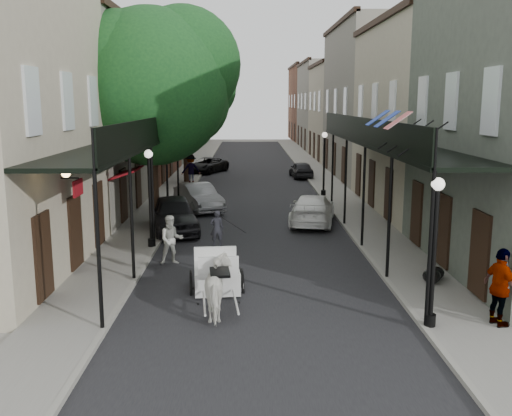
{
  "coord_description": "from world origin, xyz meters",
  "views": [
    {
      "loc": [
        -0.43,
        -15.29,
        5.6
      ],
      "look_at": [
        -0.09,
        6.02,
        1.6
      ],
      "focal_mm": 40.0,
      "sensor_mm": 36.0,
      "label": 1
    }
  ],
  "objects_px": {
    "carriage": "(216,255)",
    "pedestrian_sidewalk_left": "(191,169)",
    "car_right_far": "(301,170)",
    "lamppost_right_near": "(434,250)",
    "horse": "(220,288)",
    "car_left_far": "(207,165)",
    "pedestrian_sidewalk_right": "(501,287)",
    "car_left_mid": "(198,197)",
    "pedestrian_walking": "(171,240)",
    "lamppost_right_far": "(324,163)",
    "tree_near": "(160,81)",
    "car_right_near": "(313,209)",
    "car_left_near": "(174,214)",
    "lamppost_left": "(150,197)",
    "tree_far": "(191,98)"
  },
  "relations": [
    {
      "from": "carriage",
      "to": "pedestrian_sidewalk_left",
      "type": "height_order",
      "value": "carriage"
    },
    {
      "from": "horse",
      "to": "car_left_far",
      "type": "relative_size",
      "value": 0.42
    },
    {
      "from": "pedestrian_walking",
      "to": "pedestrian_sidewalk_right",
      "type": "relative_size",
      "value": 0.88
    },
    {
      "from": "tree_near",
      "to": "pedestrian_walking",
      "type": "height_order",
      "value": "tree_near"
    },
    {
      "from": "tree_near",
      "to": "pedestrian_sidewalk_right",
      "type": "bearing_deg",
      "value": -50.61
    },
    {
      "from": "horse",
      "to": "car_left_far",
      "type": "bearing_deg",
      "value": -91.15
    },
    {
      "from": "pedestrian_sidewalk_right",
      "to": "car_left_mid",
      "type": "relative_size",
      "value": 0.47
    },
    {
      "from": "tree_far",
      "to": "car_left_far",
      "type": "relative_size",
      "value": 1.98
    },
    {
      "from": "car_left_near",
      "to": "car_right_far",
      "type": "xyz_separation_m",
      "value": [
        7.18,
        17.6,
        -0.17
      ]
    },
    {
      "from": "lamppost_right_far",
      "to": "car_right_far",
      "type": "distance_m",
      "value": 8.74
    },
    {
      "from": "horse",
      "to": "car_left_mid",
      "type": "height_order",
      "value": "horse"
    },
    {
      "from": "tree_near",
      "to": "lamppost_right_near",
      "type": "bearing_deg",
      "value": -55.73
    },
    {
      "from": "car_left_near",
      "to": "pedestrian_sidewalk_left",
      "type": "bearing_deg",
      "value": 79.83
    },
    {
      "from": "pedestrian_walking",
      "to": "pedestrian_sidewalk_left",
      "type": "height_order",
      "value": "pedestrian_sidewalk_left"
    },
    {
      "from": "lamppost_right_far",
      "to": "car_left_near",
      "type": "height_order",
      "value": "lamppost_right_far"
    },
    {
      "from": "pedestrian_sidewalk_left",
      "to": "pedestrian_sidewalk_right",
      "type": "height_order",
      "value": "pedestrian_sidewalk_right"
    },
    {
      "from": "horse",
      "to": "pedestrian_walking",
      "type": "bearing_deg",
      "value": -74.48
    },
    {
      "from": "lamppost_left",
      "to": "lamppost_right_far",
      "type": "bearing_deg",
      "value": 55.65
    },
    {
      "from": "tree_far",
      "to": "car_left_mid",
      "type": "relative_size",
      "value": 2.06
    },
    {
      "from": "tree_near",
      "to": "pedestrian_sidewalk_right",
      "type": "relative_size",
      "value": 4.89
    },
    {
      "from": "horse",
      "to": "car_left_near",
      "type": "relative_size",
      "value": 0.4
    },
    {
      "from": "pedestrian_sidewalk_right",
      "to": "car_left_mid",
      "type": "height_order",
      "value": "pedestrian_sidewalk_right"
    },
    {
      "from": "pedestrian_sidewalk_left",
      "to": "car_left_mid",
      "type": "relative_size",
      "value": 0.47
    },
    {
      "from": "lamppost_right_near",
      "to": "car_left_far",
      "type": "bearing_deg",
      "value": 103.63
    },
    {
      "from": "lamppost_right_far",
      "to": "car_left_far",
      "type": "height_order",
      "value": "lamppost_right_far"
    },
    {
      "from": "pedestrian_walking",
      "to": "pedestrian_sidewalk_right",
      "type": "distance_m",
      "value": 10.7
    },
    {
      "from": "lamppost_right_near",
      "to": "horse",
      "type": "xyz_separation_m",
      "value": [
        -5.24,
        1.06,
        -1.28
      ]
    },
    {
      "from": "lamppost_right_far",
      "to": "car_right_near",
      "type": "height_order",
      "value": "lamppost_right_far"
    },
    {
      "from": "car_left_near",
      "to": "car_left_mid",
      "type": "bearing_deg",
      "value": 70.09
    },
    {
      "from": "lamppost_left",
      "to": "car_left_far",
      "type": "height_order",
      "value": "lamppost_left"
    },
    {
      "from": "tree_near",
      "to": "pedestrian_sidewalk_left",
      "type": "distance_m",
      "value": 13.73
    },
    {
      "from": "tree_near",
      "to": "lamppost_right_far",
      "type": "height_order",
      "value": "tree_near"
    },
    {
      "from": "horse",
      "to": "car_left_near",
      "type": "bearing_deg",
      "value": -81.84
    },
    {
      "from": "car_right_far",
      "to": "lamppost_right_near",
      "type": "bearing_deg",
      "value": 87.07
    },
    {
      "from": "tree_near",
      "to": "lamppost_right_far",
      "type": "relative_size",
      "value": 2.6
    },
    {
      "from": "pedestrian_sidewalk_left",
      "to": "car_left_mid",
      "type": "height_order",
      "value": "pedestrian_sidewalk_left"
    },
    {
      "from": "lamppost_left",
      "to": "car_left_mid",
      "type": "relative_size",
      "value": 0.89
    },
    {
      "from": "tree_far",
      "to": "pedestrian_walking",
      "type": "xyz_separation_m",
      "value": [
        1.18,
        -20.18,
        -4.97
      ]
    },
    {
      "from": "tree_far",
      "to": "lamppost_right_near",
      "type": "xyz_separation_m",
      "value": [
        8.35,
        -26.18,
        -3.79
      ]
    },
    {
      "from": "lamppost_right_near",
      "to": "pedestrian_walking",
      "type": "height_order",
      "value": "lamppost_right_near"
    },
    {
      "from": "car_left_far",
      "to": "car_left_near",
      "type": "bearing_deg",
      "value": -65.22
    },
    {
      "from": "lamppost_left",
      "to": "car_right_near",
      "type": "xyz_separation_m",
      "value": [
        6.7,
        4.54,
        -1.37
      ]
    },
    {
      "from": "car_left_far",
      "to": "car_right_far",
      "type": "height_order",
      "value": "car_right_far"
    },
    {
      "from": "lamppost_right_near",
      "to": "lamppost_left",
      "type": "bearing_deg",
      "value": 135.71
    },
    {
      "from": "car_right_near",
      "to": "car_right_far",
      "type": "bearing_deg",
      "value": -82.99
    },
    {
      "from": "pedestrian_sidewalk_right",
      "to": "tree_far",
      "type": "bearing_deg",
      "value": 7.0
    },
    {
      "from": "lamppost_right_near",
      "to": "lamppost_left",
      "type": "relative_size",
      "value": 1.0
    },
    {
      "from": "horse",
      "to": "pedestrian_sidewalk_right",
      "type": "xyz_separation_m",
      "value": [
        6.94,
        -1.06,
        0.33
      ]
    },
    {
      "from": "lamppost_right_near",
      "to": "pedestrian_sidewalk_left",
      "type": "relative_size",
      "value": 1.89
    },
    {
      "from": "tree_near",
      "to": "car_left_mid",
      "type": "height_order",
      "value": "tree_near"
    }
  ]
}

